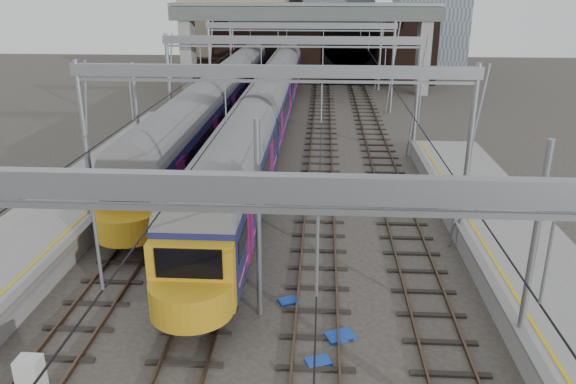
# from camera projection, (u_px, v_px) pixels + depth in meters

# --- Properties ---
(ground) EXTENTS (160.00, 160.00, 0.00)m
(ground) POSITION_uv_depth(u_px,v_px,m) (253.00, 348.00, 17.91)
(ground) COLOR #38332D
(ground) RESTS_ON ground
(tracks) EXTENTS (14.40, 80.00, 0.22)m
(tracks) POSITION_uv_depth(u_px,v_px,m) (285.00, 188.00, 31.96)
(tracks) COLOR #4C3828
(tracks) RESTS_ON ground
(overhead_line) EXTENTS (16.80, 80.00, 8.00)m
(overhead_line) POSITION_uv_depth(u_px,v_px,m) (291.00, 58.00, 35.78)
(overhead_line) COLOR gray
(overhead_line) RESTS_ON ground
(retaining_wall) EXTENTS (28.00, 2.75, 9.00)m
(retaining_wall) POSITION_uv_depth(u_px,v_px,m) (318.00, 46.00, 64.99)
(retaining_wall) COLOR black
(retaining_wall) RESTS_ON ground
(overbridge) EXTENTS (28.00, 3.00, 9.25)m
(overbridge) POSITION_uv_depth(u_px,v_px,m) (305.00, 23.00, 58.50)
(overbridge) COLOR gray
(overbridge) RESTS_ON ground
(train_main) EXTENTS (2.87, 66.32, 4.91)m
(train_main) POSITION_uv_depth(u_px,v_px,m) (276.00, 88.00, 48.54)
(train_main) COLOR black
(train_main) RESTS_ON ground
(train_second) EXTENTS (2.85, 65.86, 4.88)m
(train_second) POSITION_uv_depth(u_px,v_px,m) (239.00, 78.00, 53.87)
(train_second) COLOR black
(train_second) RESTS_ON ground
(signal_near_centre) EXTENTS (0.38, 0.47, 5.03)m
(signal_near_centre) POSITION_uv_depth(u_px,v_px,m) (215.00, 225.00, 19.23)
(signal_near_centre) COLOR black
(signal_near_centre) RESTS_ON ground
(relay_cabinet) EXTENTS (0.66, 0.55, 1.31)m
(relay_cabinet) POSITION_uv_depth(u_px,v_px,m) (31.00, 378.00, 15.52)
(relay_cabinet) COLOR silver
(relay_cabinet) RESTS_ON ground
(equip_cover_a) EXTENTS (1.10, 0.97, 0.11)m
(equip_cover_a) POSITION_uv_depth(u_px,v_px,m) (340.00, 336.00, 18.41)
(equip_cover_a) COLOR #163EAB
(equip_cover_a) RESTS_ON ground
(equip_cover_b) EXTENTS (0.88, 0.77, 0.09)m
(equip_cover_b) POSITION_uv_depth(u_px,v_px,m) (289.00, 301.00, 20.49)
(equip_cover_b) COLOR #163EAB
(equip_cover_b) RESTS_ON ground
(equip_cover_c) EXTENTS (0.89, 0.76, 0.09)m
(equip_cover_c) POSITION_uv_depth(u_px,v_px,m) (318.00, 362.00, 17.16)
(equip_cover_c) COLOR #163EAB
(equip_cover_c) RESTS_ON ground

